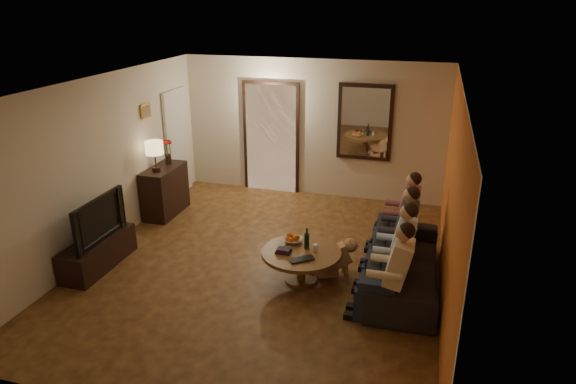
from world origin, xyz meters
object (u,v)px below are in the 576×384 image
(dog, at_px, (334,257))
(bowl, at_px, (293,240))
(sofa, at_px, (404,263))
(person_c, at_px, (400,234))
(person_d, at_px, (403,217))
(dresser, at_px, (165,191))
(table_lamp, at_px, (155,156))
(coffee_table, at_px, (301,266))
(person_a, at_px, (392,277))
(person_b, at_px, (396,254))
(laptop, at_px, (303,261))
(wine_bottle, at_px, (307,238))
(tv_stand, at_px, (98,253))
(tv, at_px, (93,219))

(dog, relative_size, bowl, 2.16)
(sofa, xyz_separation_m, person_c, (-0.10, 0.30, 0.28))
(person_d, distance_m, bowl, 1.73)
(dresser, xyz_separation_m, person_c, (4.15, -1.01, 0.17))
(sofa, height_order, bowl, sofa)
(table_lamp, relative_size, coffee_table, 0.50)
(person_c, bearing_deg, person_a, -90.00)
(person_b, bearing_deg, laptop, -166.96)
(sofa, distance_m, coffee_table, 1.38)
(sofa, relative_size, dog, 3.94)
(person_c, xyz_separation_m, wine_bottle, (-1.20, -0.49, 0.01))
(person_c, distance_m, bowl, 1.48)
(person_a, xyz_separation_m, dog, (-0.85, 0.90, -0.32))
(dresser, height_order, table_lamp, table_lamp)
(bowl, height_order, laptop, bowl)
(tv_stand, bearing_deg, laptop, 2.40)
(person_a, bearing_deg, laptop, 163.77)
(table_lamp, distance_m, person_c, 4.26)
(table_lamp, relative_size, tv, 0.49)
(table_lamp, distance_m, dog, 3.58)
(person_c, relative_size, dog, 2.14)
(person_b, xyz_separation_m, dog, (-0.85, 0.30, -0.32))
(tv_stand, bearing_deg, bowl, 12.96)
(bowl, height_order, wine_bottle, wine_bottle)
(tv, xyz_separation_m, wine_bottle, (2.95, 0.51, -0.14))
(tv, relative_size, person_c, 0.92)
(table_lamp, bearing_deg, person_b, -18.47)
(table_lamp, height_order, tv_stand, table_lamp)
(dog, xyz_separation_m, laptop, (-0.30, -0.56, 0.18))
(person_d, relative_size, dog, 2.14)
(person_d, height_order, coffee_table, person_d)
(tv, xyz_separation_m, person_c, (4.15, 0.99, -0.15))
(person_d, distance_m, dog, 1.28)
(person_c, xyz_separation_m, laptop, (-1.15, -0.87, -0.14))
(dog, bearing_deg, dresser, 135.32)
(coffee_table, bearing_deg, person_d, 43.54)
(dresser, distance_m, tv_stand, 2.01)
(dresser, relative_size, laptop, 2.95)
(wine_bottle, bearing_deg, dresser, 153.19)
(tv_stand, distance_m, sofa, 4.31)
(table_lamp, distance_m, person_b, 4.41)
(wine_bottle, bearing_deg, bowl, 152.45)
(tv_stand, height_order, bowl, bowl)
(sofa, xyz_separation_m, wine_bottle, (-1.30, -0.19, 0.28))
(person_a, relative_size, coffee_table, 1.12)
(sofa, relative_size, person_b, 1.84)
(table_lamp, distance_m, person_d, 4.19)
(bowl, xyz_separation_m, wine_bottle, (0.23, -0.12, 0.12))
(tv_stand, height_order, person_c, person_c)
(tv_stand, relative_size, sofa, 0.58)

